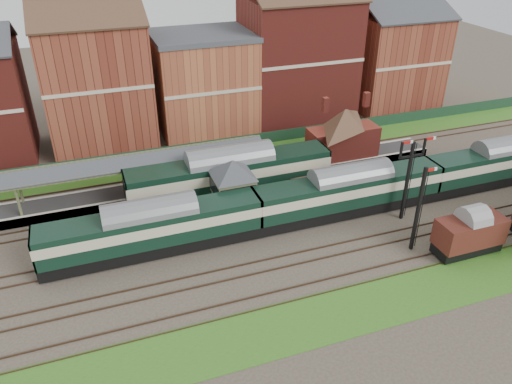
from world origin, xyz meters
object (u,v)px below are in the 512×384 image
object	(u,v)px
semaphore_bracket	(408,175)
goods_van_a	(470,233)
dmu_train	(349,191)
signal_box	(233,187)
platform_railcar	(230,175)

from	to	relation	value
semaphore_bracket	goods_van_a	size ratio (longest dim) A/B	1.40
semaphore_bracket	dmu_train	size ratio (longest dim) A/B	0.15
signal_box	dmu_train	world-z (taller)	signal_box
signal_box	semaphore_bracket	world-z (taller)	semaphore_bracket
signal_box	dmu_train	bearing A→B (deg)	-17.16
goods_van_a	semaphore_bracket	bearing A→B (deg)	107.65
signal_box	dmu_train	distance (m)	11.04
dmu_train	goods_van_a	bearing A→B (deg)	-53.83
dmu_train	goods_van_a	size ratio (longest dim) A/B	9.63
dmu_train	platform_railcar	size ratio (longest dim) A/B	2.72
signal_box	goods_van_a	world-z (taller)	signal_box
dmu_train	signal_box	bearing A→B (deg)	162.84
platform_railcar	signal_box	bearing A→B (deg)	-102.22
semaphore_bracket	dmu_train	distance (m)	5.57
platform_railcar	goods_van_a	distance (m)	22.58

